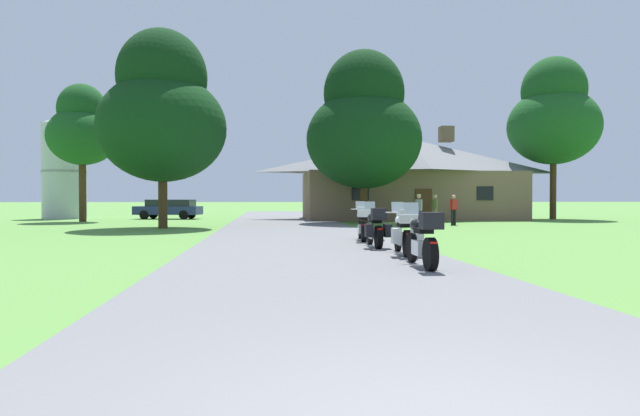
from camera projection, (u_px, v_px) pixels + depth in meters
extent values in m
plane|color=#56893D|center=(292.00, 233.00, 22.80)|extent=(500.00, 500.00, 0.00)
cube|color=slate|center=(295.00, 235.00, 20.81)|extent=(6.40, 80.00, 0.06)
cylinder|color=black|center=(412.00, 247.00, 11.68)|extent=(0.12, 0.64, 0.64)
cylinder|color=black|center=(430.00, 254.00, 10.25)|extent=(0.17, 0.64, 0.64)
cube|color=silver|center=(421.00, 248.00, 10.94)|extent=(0.27, 0.57, 0.30)
ellipsoid|color=black|center=(418.00, 225.00, 11.20)|extent=(0.31, 0.53, 0.26)
cube|color=black|center=(423.00, 231.00, 10.74)|extent=(0.29, 0.53, 0.10)
cylinder|color=silver|center=(412.00, 215.00, 11.63)|extent=(0.66, 0.05, 0.03)
cylinder|color=silver|center=(412.00, 231.00, 11.68)|extent=(0.07, 0.24, 0.73)
cube|color=#B2BCC6|center=(411.00, 209.00, 11.73)|extent=(0.32, 0.12, 0.27)
sphere|color=silver|center=(412.00, 222.00, 11.63)|extent=(0.11, 0.11, 0.11)
cube|color=black|center=(431.00, 221.00, 10.19)|extent=(0.41, 0.37, 0.32)
cube|color=red|center=(434.00, 243.00, 10.02)|extent=(0.14, 0.03, 0.06)
cylinder|color=silver|center=(433.00, 258.00, 10.58)|extent=(0.08, 0.55, 0.07)
cylinder|color=black|center=(398.00, 239.00, 14.16)|extent=(0.16, 0.65, 0.64)
cylinder|color=black|center=(408.00, 243.00, 12.72)|extent=(0.21, 0.65, 0.64)
cube|color=silver|center=(403.00, 239.00, 13.42)|extent=(0.31, 0.58, 0.30)
ellipsoid|color=silver|center=(401.00, 220.00, 13.67)|extent=(0.34, 0.54, 0.26)
cube|color=black|center=(404.00, 225.00, 13.21)|extent=(0.32, 0.54, 0.10)
cylinder|color=silver|center=(398.00, 212.00, 14.11)|extent=(0.66, 0.09, 0.03)
cylinder|color=silver|center=(398.00, 225.00, 14.15)|extent=(0.08, 0.24, 0.73)
cube|color=#B2BCC6|center=(398.00, 207.00, 14.21)|extent=(0.33, 0.14, 0.27)
sphere|color=silver|center=(398.00, 218.00, 14.11)|extent=(0.11, 0.11, 0.11)
cube|color=#B7B7BC|center=(408.00, 217.00, 12.66)|extent=(0.43, 0.39, 0.32)
cube|color=red|center=(409.00, 235.00, 12.50)|extent=(0.14, 0.04, 0.06)
cylinder|color=silver|center=(411.00, 246.00, 13.04)|extent=(0.12, 0.55, 0.07)
cube|color=#B7B7BC|center=(396.00, 236.00, 12.76)|extent=(0.23, 0.42, 0.36)
cube|color=#B7B7BC|center=(418.00, 236.00, 12.77)|extent=(0.23, 0.42, 0.36)
cylinder|color=black|center=(370.00, 234.00, 16.29)|extent=(0.13, 0.64, 0.64)
cylinder|color=black|center=(379.00, 237.00, 14.85)|extent=(0.17, 0.64, 0.64)
cube|color=silver|center=(374.00, 233.00, 15.55)|extent=(0.28, 0.57, 0.30)
ellipsoid|color=black|center=(373.00, 217.00, 15.80)|extent=(0.32, 0.53, 0.26)
cube|color=black|center=(375.00, 221.00, 15.35)|extent=(0.30, 0.53, 0.10)
cylinder|color=silver|center=(370.00, 211.00, 16.24)|extent=(0.66, 0.05, 0.03)
cylinder|color=silver|center=(370.00, 222.00, 16.28)|extent=(0.07, 0.24, 0.73)
cube|color=#B2BCC6|center=(370.00, 206.00, 16.34)|extent=(0.32, 0.12, 0.27)
sphere|color=silver|center=(370.00, 215.00, 16.24)|extent=(0.11, 0.11, 0.11)
cube|color=black|center=(379.00, 214.00, 14.79)|extent=(0.41, 0.37, 0.32)
cube|color=red|center=(380.00, 229.00, 14.63)|extent=(0.14, 0.03, 0.06)
cylinder|color=silver|center=(381.00, 240.00, 15.18)|extent=(0.09, 0.55, 0.07)
cube|color=black|center=(369.00, 231.00, 14.88)|extent=(0.21, 0.41, 0.36)
cube|color=black|center=(387.00, 230.00, 14.92)|extent=(0.21, 0.41, 0.36)
cylinder|color=black|center=(360.00, 229.00, 18.69)|extent=(0.17, 0.65, 0.64)
cylinder|color=black|center=(364.00, 232.00, 17.25)|extent=(0.21, 0.65, 0.64)
cube|color=silver|center=(362.00, 229.00, 17.95)|extent=(0.31, 0.58, 0.30)
ellipsoid|color=#B2B5BC|center=(362.00, 215.00, 18.20)|extent=(0.35, 0.55, 0.26)
cube|color=black|center=(363.00, 218.00, 17.74)|extent=(0.33, 0.54, 0.10)
cylinder|color=silver|center=(361.00, 209.00, 18.64)|extent=(0.66, 0.10, 0.03)
cylinder|color=silver|center=(360.00, 219.00, 18.68)|extent=(0.08, 0.24, 0.73)
cube|color=#B2BCC6|center=(360.00, 205.00, 18.74)|extent=(0.33, 0.14, 0.27)
sphere|color=silver|center=(360.00, 213.00, 18.64)|extent=(0.11, 0.11, 0.11)
cube|color=silver|center=(364.00, 212.00, 17.19)|extent=(0.43, 0.40, 0.32)
cube|color=red|center=(364.00, 225.00, 17.03)|extent=(0.14, 0.04, 0.06)
cylinder|color=silver|center=(367.00, 234.00, 17.57)|extent=(0.12, 0.55, 0.07)
cube|color=brown|center=(410.00, 196.00, 38.01)|extent=(14.71, 6.70, 3.29)
pyramid|color=slate|center=(410.00, 156.00, 37.96)|extent=(15.59, 7.10, 2.40)
cube|color=brown|center=(446.00, 134.00, 38.19)|extent=(0.90, 0.90, 1.10)
cube|color=#472D19|center=(423.00, 205.00, 34.65)|extent=(1.10, 0.08, 2.10)
cube|color=black|center=(360.00, 193.00, 34.24)|extent=(1.10, 0.06, 0.90)
cube|color=black|center=(485.00, 193.00, 35.05)|extent=(1.10, 0.06, 0.90)
cylinder|color=#75664C|center=(434.00, 216.00, 31.53)|extent=(0.14, 0.14, 0.86)
cylinder|color=#75664C|center=(436.00, 216.00, 31.35)|extent=(0.14, 0.14, 0.86)
cube|color=#5B6638|center=(435.00, 204.00, 31.43)|extent=(0.23, 0.37, 0.56)
cylinder|color=#5B6638|center=(434.00, 204.00, 31.65)|extent=(0.09, 0.09, 0.58)
cylinder|color=#5B6638|center=(436.00, 204.00, 31.20)|extent=(0.09, 0.09, 0.58)
sphere|color=tan|center=(435.00, 197.00, 31.42)|extent=(0.21, 0.21, 0.21)
cylinder|color=#B2AD99|center=(435.00, 195.00, 31.42)|extent=(0.22, 0.22, 0.05)
cylinder|color=black|center=(452.00, 217.00, 29.36)|extent=(0.14, 0.14, 0.86)
cylinder|color=black|center=(455.00, 217.00, 29.45)|extent=(0.14, 0.14, 0.86)
cube|color=#A8231E|center=(454.00, 204.00, 29.40)|extent=(0.42, 0.34, 0.56)
cylinder|color=#A8231E|center=(450.00, 205.00, 29.28)|extent=(0.09, 0.09, 0.58)
cylinder|color=#A8231E|center=(457.00, 205.00, 29.51)|extent=(0.09, 0.09, 0.58)
sphere|color=tan|center=(454.00, 197.00, 29.39)|extent=(0.21, 0.21, 0.21)
cylinder|color=navy|center=(420.00, 219.00, 27.69)|extent=(0.14, 0.14, 0.86)
cylinder|color=navy|center=(418.00, 218.00, 27.86)|extent=(0.14, 0.14, 0.86)
cube|color=gray|center=(419.00, 205.00, 27.77)|extent=(0.30, 0.40, 0.56)
cylinder|color=gray|center=(421.00, 205.00, 27.55)|extent=(0.09, 0.09, 0.58)
cylinder|color=gray|center=(417.00, 205.00, 27.98)|extent=(0.09, 0.09, 0.58)
sphere|color=tan|center=(419.00, 197.00, 27.76)|extent=(0.21, 0.21, 0.21)
cylinder|color=#B2AD99|center=(419.00, 195.00, 27.76)|extent=(0.22, 0.22, 0.05)
cylinder|color=#422D19|center=(364.00, 197.00, 31.40)|extent=(0.44, 0.44, 3.05)
ellipsoid|color=#0F3314|center=(364.00, 140.00, 31.34)|extent=(6.71, 6.71, 5.70)
ellipsoid|color=black|center=(364.00, 94.00, 31.30)|extent=(4.70, 4.70, 5.03)
cylinder|color=#422D19|center=(83.00, 188.00, 33.90)|extent=(0.44, 0.44, 4.22)
ellipsoid|color=#194C1E|center=(82.00, 136.00, 33.85)|extent=(4.25, 4.25, 3.61)
ellipsoid|color=#16441B|center=(82.00, 109.00, 33.82)|extent=(2.97, 2.97, 3.19)
cylinder|color=#422D19|center=(553.00, 185.00, 38.19)|extent=(0.44, 0.44, 4.85)
ellipsoid|color=#194C1E|center=(553.00, 126.00, 38.12)|extent=(6.34, 6.34, 5.38)
ellipsoid|color=#16441B|center=(554.00, 91.00, 38.08)|extent=(4.43, 4.43, 4.75)
cylinder|color=#422D19|center=(163.00, 196.00, 26.33)|extent=(0.44, 0.44, 3.21)
ellipsoid|color=#0F3314|center=(162.00, 128.00, 26.28)|extent=(6.20, 6.20, 5.27)
ellipsoid|color=black|center=(162.00, 77.00, 26.23)|extent=(4.34, 4.34, 4.65)
cylinder|color=#B2B7BC|center=(64.00, 172.00, 39.60)|extent=(3.05, 3.05, 6.92)
cone|color=#999EA3|center=(64.00, 119.00, 39.53)|extent=(3.11, 3.11, 0.76)
cylinder|color=gray|center=(64.00, 172.00, 39.60)|extent=(3.15, 3.15, 0.15)
cube|color=navy|center=(168.00, 210.00, 38.74)|extent=(4.84, 2.59, 0.60)
cube|color=black|center=(171.00, 203.00, 38.71)|extent=(3.45, 2.14, 0.48)
cylinder|color=black|center=(144.00, 215.00, 38.00)|extent=(0.67, 0.33, 0.64)
cylinder|color=black|center=(153.00, 214.00, 39.69)|extent=(0.67, 0.33, 0.64)
cylinder|color=black|center=(184.00, 215.00, 37.80)|extent=(0.67, 0.33, 0.64)
cylinder|color=black|center=(191.00, 214.00, 39.48)|extent=(0.67, 0.33, 0.64)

